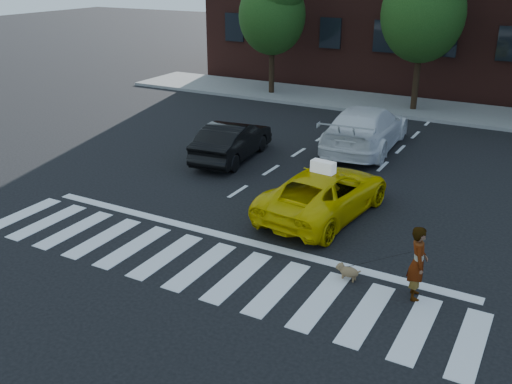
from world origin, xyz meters
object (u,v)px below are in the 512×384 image
woman (418,263)px  dog (347,271)px  white_suv (366,128)px  tree_left (273,7)px  black_sedan (232,141)px  taxi (325,192)px  tree_mid (425,3)px

woman → dog: size_ratio=2.69×
white_suv → tree_left: bearing=-45.4°
white_suv → woman: (4.29, -9.31, -0.01)m
tree_left → black_sedan: 11.27m
white_suv → taxi: bearing=95.3°
dog → white_suv: bearing=111.1°
tree_left → black_sedan: (3.60, -10.00, -3.77)m
tree_left → dog: size_ratio=10.79×
tree_left → dog: (10.14, -15.89, -4.24)m
black_sedan → dog: (6.53, -5.90, -0.48)m
tree_mid → black_sedan: 11.51m
tree_left → dog: tree_left is taller
tree_left → tree_mid: tree_mid is taller
taxi → woman: woman is taller
black_sedan → dog: size_ratio=6.80×
white_suv → dog: size_ratio=9.35×
tree_left → tree_mid: 7.51m
tree_left → white_suv: tree_left is taller
white_suv → dog: 9.74m
black_sedan → dog: 8.81m
tree_mid → white_suv: (-0.15, -6.58, -4.03)m
black_sedan → white_suv: white_suv is taller
white_suv → woman: bearing=111.2°
tree_left → woman: size_ratio=4.01×
tree_left → tree_mid: bearing=-0.0°
tree_left → woman: 20.03m
woman → tree_mid: bearing=-4.7°
tree_mid → white_suv: tree_mid is taller
tree_left → woman: bearing=-53.8°
taxi → black_sedan: bearing=-25.2°
white_suv → black_sedan: bearing=38.8°
woman → tree_left: bearing=16.9°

